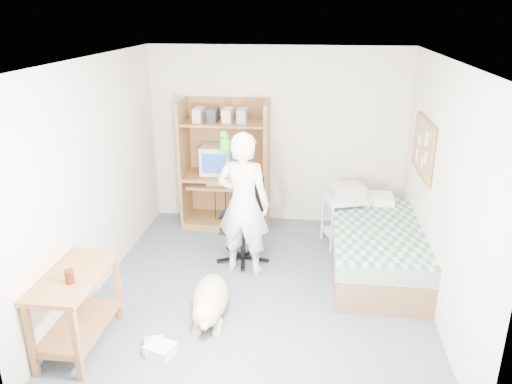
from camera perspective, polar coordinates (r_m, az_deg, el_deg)
floor at (r=5.71m, az=0.63°, el=-10.92°), size 4.00×4.00×0.00m
wall_back at (r=7.09m, az=2.46°, el=6.31°), size 3.60×0.02×2.50m
wall_right at (r=5.30m, az=20.40°, el=0.18°), size 0.02×4.00×2.50m
wall_left at (r=5.65m, az=-17.79°, el=1.69°), size 0.02×4.00×2.50m
ceiling at (r=4.91m, az=0.74°, el=14.93°), size 3.60×4.00×0.02m
computer_hutch at (r=7.04m, az=-3.46°, el=2.57°), size 1.20×0.63×1.80m
bed at (r=6.14m, az=13.52°, el=-6.11°), size 1.02×2.02×0.66m
side_desk at (r=4.87m, az=-19.85°, el=-11.43°), size 0.50×1.00×0.75m
corkboard at (r=6.08m, az=18.57°, el=4.86°), size 0.04×0.94×0.66m
office_chair at (r=6.18m, az=-1.38°, el=-4.52°), size 0.58×0.58×1.02m
person at (r=5.71m, az=-1.45°, el=-1.40°), size 0.68×0.51×1.70m
parrot at (r=5.53m, az=-3.56°, el=5.54°), size 0.12×0.22×0.34m
dog at (r=5.18m, az=-5.28°, el=-12.17°), size 0.44×1.13×0.42m
printer_cart at (r=6.64m, az=10.11°, el=-2.40°), size 0.66×0.59×0.65m
printer at (r=6.53m, az=10.27°, el=0.11°), size 0.50×0.44×0.18m
crt_monitor at (r=7.03m, az=-4.53°, el=3.77°), size 0.44×0.46×0.40m
keyboard at (r=6.94m, az=-3.79°, el=0.99°), size 0.46×0.19×0.03m
pencil_cup at (r=6.90m, az=-0.66°, el=2.24°), size 0.08×0.08×0.12m
drink_glass at (r=4.59m, az=-20.54°, el=-9.04°), size 0.08×0.08×0.12m
floor_box_a at (r=4.82m, az=-10.91°, el=-17.24°), size 0.30×0.27×0.10m
floor_box_b at (r=4.88m, az=-11.50°, el=-16.91°), size 0.25×0.27×0.08m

